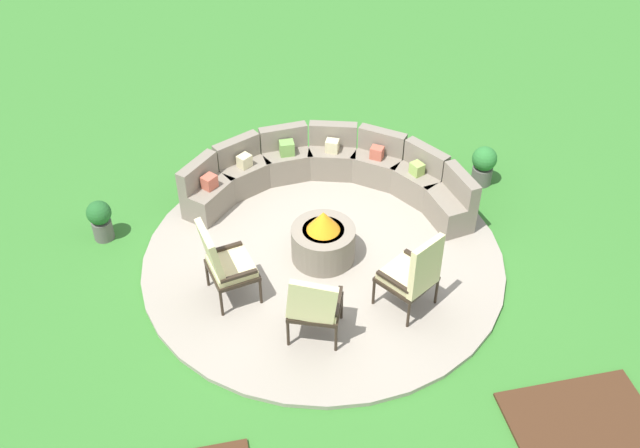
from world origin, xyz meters
name	(u,v)px	position (x,y,z in m)	size (l,w,h in m)	color
ground_plane	(323,260)	(0.00, 0.00, 0.00)	(24.00, 24.00, 0.00)	#387A2D
patio_circle	(323,258)	(0.00, 0.00, 0.03)	(4.70, 4.70, 0.06)	#9E9384
mulch_bed_right	(591,438)	(2.12, -3.22, 0.02)	(1.54, 1.45, 0.04)	#472B19
fire_pit	(323,240)	(0.00, 0.00, 0.35)	(0.83, 0.83, 0.75)	gray
curved_stone_bench	(330,174)	(0.39, 1.36, 0.37)	(3.86, 2.15, 0.77)	gray
lounge_chair_front_left	(224,262)	(-1.30, -0.45, 0.63)	(0.69, 0.69, 1.12)	#2D2319
lounge_chair_front_right	(314,304)	(-0.39, -1.31, 0.60)	(0.74, 0.72, 1.02)	#2D2319
lounge_chair_back_left	(414,273)	(0.84, -1.10, 0.63)	(0.79, 0.81, 1.12)	#2D2319
potted_plant_1	(484,164)	(2.65, 1.16, 0.33)	(0.36, 0.36, 0.61)	#605B56
potted_plant_2	(100,219)	(-2.81, 1.06, 0.33)	(0.33, 0.33, 0.60)	#605B56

